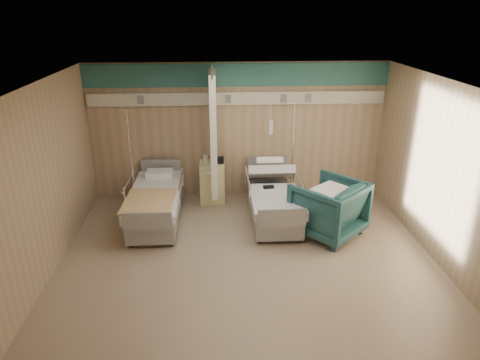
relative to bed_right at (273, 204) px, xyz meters
name	(u,v)px	position (x,y,z in m)	size (l,w,h in m)	color
ground	(247,256)	(-0.60, -1.30, -0.32)	(6.00, 5.00, 0.00)	gray
room_walls	(244,143)	(-0.63, -1.05, 1.55)	(6.04, 5.04, 2.82)	tan
bed_right	(273,204)	(0.00, 0.00, 0.00)	(1.00, 2.16, 0.63)	silver
bed_left	(156,207)	(-2.20, 0.00, 0.00)	(1.00, 2.16, 0.63)	silver
bedside_cabinet	(212,182)	(-1.15, 0.90, 0.11)	(0.50, 0.48, 0.85)	beige
visitor_armchair	(328,208)	(0.89, -0.62, 0.19)	(1.07, 1.10, 1.00)	#1D4749
waffle_blanket	(333,181)	(0.91, -0.66, 0.72)	(0.59, 0.52, 0.07)	silver
iv_stand_right	(291,180)	(0.50, 0.94, 0.10)	(0.36, 0.36, 2.04)	silver
iv_stand_left	(134,187)	(-2.73, 0.76, 0.09)	(0.36, 0.36, 1.99)	silver
call_remote	(269,187)	(-0.09, 0.03, 0.34)	(0.20, 0.09, 0.04)	black
tan_blanket	(149,201)	(-2.25, -0.46, 0.33)	(0.84, 1.06, 0.04)	tan
toiletry_bag	(218,160)	(-1.02, 0.86, 0.60)	(0.22, 0.14, 0.12)	black
white_cup	(206,159)	(-1.27, 0.94, 0.61)	(0.10, 0.10, 0.14)	white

